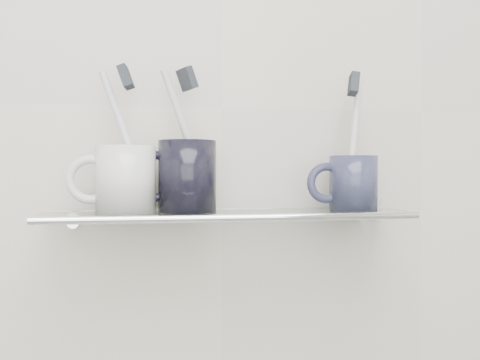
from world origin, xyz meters
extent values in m
plane|color=beige|center=(0.00, 1.10, 1.25)|extent=(2.50, 0.00, 2.50)
cube|color=silver|center=(0.00, 1.04, 1.10)|extent=(0.50, 0.12, 0.01)
cylinder|color=silver|center=(0.00, 0.98, 1.10)|extent=(0.50, 0.01, 0.01)
cylinder|color=silver|center=(-0.21, 1.09, 1.09)|extent=(0.02, 0.03, 0.02)
cylinder|color=silver|center=(0.21, 1.09, 1.09)|extent=(0.02, 0.03, 0.02)
cylinder|color=silver|center=(-0.14, 1.04, 1.14)|extent=(0.09, 0.09, 0.09)
torus|color=silver|center=(-0.18, 1.04, 1.14)|extent=(0.07, 0.01, 0.07)
cylinder|color=silver|center=(-0.14, 1.04, 1.20)|extent=(0.07, 0.04, 0.18)
cube|color=#24282D|center=(-0.14, 1.04, 1.28)|extent=(0.02, 0.03, 0.03)
cylinder|color=black|center=(-0.06, 1.04, 1.15)|extent=(0.09, 0.09, 0.10)
torus|color=black|center=(-0.10, 1.04, 1.15)|extent=(0.07, 0.01, 0.07)
cylinder|color=silver|center=(-0.06, 1.04, 1.20)|extent=(0.08, 0.03, 0.18)
cube|color=#24282D|center=(-0.06, 1.04, 1.28)|extent=(0.03, 0.03, 0.04)
cylinder|color=#191C2F|center=(0.18, 1.04, 1.14)|extent=(0.08, 0.08, 0.08)
torus|color=#191C2F|center=(0.14, 1.04, 1.14)|extent=(0.06, 0.01, 0.06)
cylinder|color=beige|center=(0.18, 1.04, 1.20)|extent=(0.05, 0.05, 0.19)
cube|color=#24282D|center=(0.18, 1.04, 1.28)|extent=(0.02, 0.03, 0.04)
cylinder|color=silver|center=(0.21, 1.04, 1.11)|extent=(0.04, 0.04, 0.02)
camera|label=1|loc=(-0.11, 0.31, 1.15)|focal=40.00mm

